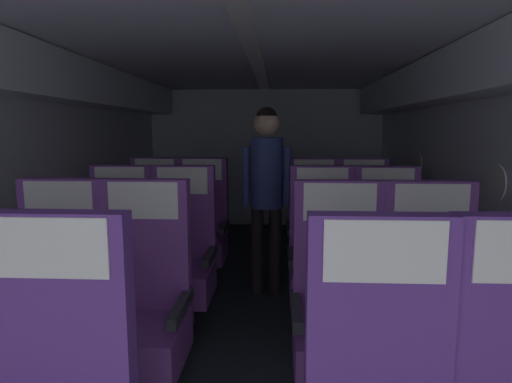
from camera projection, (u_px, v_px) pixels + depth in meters
The scene contains 15 objects.
ground at pixel (251, 324), 3.27m from camera, with size 3.75×7.32×0.02m, color #23282D.
fuselage_shell at pixel (253, 118), 3.31m from camera, with size 3.63×6.97×2.12m.
seat_b_left_window at pixel (57, 308), 2.33m from camera, with size 0.50×0.50×1.19m.
seat_b_left_aisle at pixel (142, 311), 2.30m from camera, with size 0.50×0.50×1.19m.
seat_b_right_aisle at pixel (431, 318), 2.21m from camera, with size 0.50×0.50×1.19m.
seat_b_right_window at pixel (339, 315), 2.24m from camera, with size 0.50×0.50×1.19m.
seat_c_left_window at pixel (119, 258), 3.24m from camera, with size 0.50×0.50×1.19m.
seat_c_left_aisle at pixel (182, 260), 3.21m from camera, with size 0.50×0.50×1.19m.
seat_c_right_aisle at pixel (387, 262), 3.14m from camera, with size 0.50×0.50×1.19m.
seat_c_right_window at pixel (322, 261), 3.18m from camera, with size 0.50×0.50×1.19m.
seat_d_left_window at pixel (154, 230), 4.16m from camera, with size 0.50×0.50×1.19m.
seat_d_left_aisle at pixel (202, 231), 4.13m from camera, with size 0.50×0.50×1.19m.
seat_d_right_aisle at pixel (363, 233), 4.06m from camera, with size 0.50×0.50×1.19m.
seat_d_right_window at pixel (313, 232), 4.09m from camera, with size 0.50×0.50×1.19m.
flight_attendant at pixel (266, 180), 3.74m from camera, with size 0.43×0.28×1.65m.
Camera 1 is at (0.20, 0.37, 1.45)m, focal length 30.16 mm.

